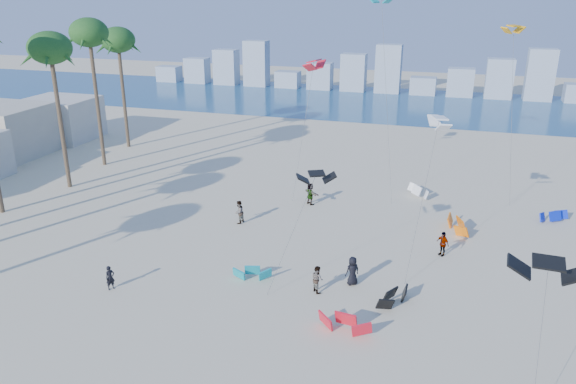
# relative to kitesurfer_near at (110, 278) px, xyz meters

# --- Properties ---
(ocean) EXTENTS (220.00, 220.00, 0.00)m
(ocean) POSITION_rel_kitesurfer_near_xyz_m (6.01, 64.29, -0.78)
(ocean) COLOR navy
(ocean) RESTS_ON ground
(kitesurfer_near) EXTENTS (0.62, 0.68, 1.56)m
(kitesurfer_near) POSITION_rel_kitesurfer_near_xyz_m (0.00, 0.00, 0.00)
(kitesurfer_near) COLOR black
(kitesurfer_near) RESTS_ON ground
(kitesurfer_mid) EXTENTS (1.06, 1.06, 1.73)m
(kitesurfer_mid) POSITION_rel_kitesurfer_near_xyz_m (12.36, 3.47, 0.09)
(kitesurfer_mid) COLOR gray
(kitesurfer_mid) RESTS_ON ground
(kitesurfers_far) EXTENTS (30.15, 16.81, 1.91)m
(kitesurfers_far) POSITION_rel_kitesurfer_near_xyz_m (14.92, 10.66, 0.14)
(kitesurfers_far) COLOR black
(kitesurfers_far) RESTS_ON ground
(grounded_kites) EXTENTS (22.90, 24.35, 1.00)m
(grounded_kites) POSITION_rel_kitesurfer_near_xyz_m (17.87, 10.77, -0.32)
(grounded_kites) COLOR #0D92A2
(grounded_kites) RESTS_ON ground
(flying_kites) EXTENTS (32.86, 30.87, 17.60)m
(flying_kites) POSITION_rel_kitesurfer_near_xyz_m (21.16, 12.51, 9.19)
(flying_kites) COLOR black
(flying_kites) RESTS_ON ground
(distant_skyline) EXTENTS (85.00, 3.00, 8.40)m
(distant_skyline) POSITION_rel_kitesurfer_near_xyz_m (4.82, 74.29, 2.31)
(distant_skyline) COLOR #9EADBF
(distant_skyline) RESTS_ON ground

